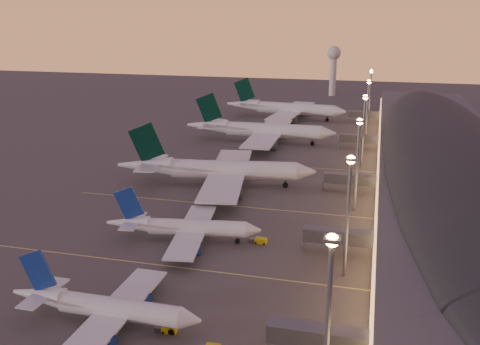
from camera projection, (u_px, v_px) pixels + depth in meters
The scene contains 12 objects.
ground at pixel (181, 257), 119.64m from camera, with size 700.00×700.00×0.00m, color #44413F.
airliner_narrow_south at pixel (104, 307), 92.75m from camera, with size 35.76×31.79×12.83m.
airliner_narrow_north at pixel (183, 227), 127.13m from camera, with size 37.38×33.70×13.35m.
airliner_wide_near at pixel (216, 170), 168.15m from camera, with size 62.92×57.99×20.17m.
airliner_wide_mid at pixel (260, 130), 225.49m from camera, with size 64.02×58.11×20.54m.
airliner_wide_far at pixel (285, 109), 277.41m from camera, with size 64.31×58.88×20.57m.
terminal_building at pixel (444, 157), 169.50m from camera, with size 56.35×255.00×17.46m.
light_masts at pixel (362, 130), 166.31m from camera, with size 2.20×217.20×25.90m.
radar_tower at pixel (334, 62), 352.34m from camera, with size 9.00×9.00×32.50m.
lane_markings at pixel (229, 199), 156.76m from camera, with size 90.00×180.36×0.00m.
baggage_tug_a at pixel (167, 329), 91.25m from camera, with size 3.93×1.92×1.14m.
baggage_tug_c at pixel (259, 240), 126.92m from camera, with size 4.28×2.06×1.25m.
Camera 1 is at (40.32, -102.51, 52.07)m, focal length 40.00 mm.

